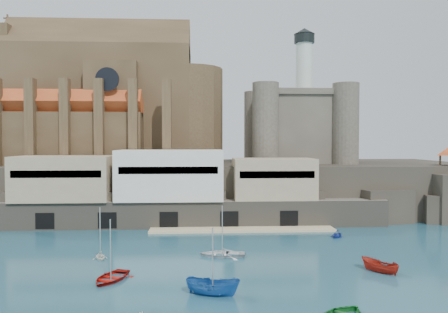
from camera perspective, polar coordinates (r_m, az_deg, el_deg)
ground at (r=54.43m, az=2.10°, el=-13.46°), size 300.00×300.00×0.00m
promontory at (r=92.22m, az=-0.23°, el=-3.97°), size 100.00×36.00×10.00m
quay at (r=75.98m, az=-7.18°, el=-4.40°), size 70.00×12.00×13.05m
church at (r=96.37m, az=-14.77°, el=6.47°), size 47.00×25.93×30.51m
castle_keep at (r=95.69m, az=9.52°, el=4.25°), size 21.20×21.20×29.30m
boat_0 at (r=48.87m, az=-14.57°, el=-15.34°), size 4.04×2.36×5.44m
boat_2 at (r=43.19m, az=-1.49°, el=-17.63°), size 2.55×2.51×5.31m
boat_4 at (r=57.25m, az=-15.84°, el=-12.76°), size 2.61×2.14×2.62m
boat_5 at (r=53.00m, az=19.64°, el=-14.01°), size 2.38×2.39×4.46m
boat_6 at (r=56.55m, az=-0.23°, el=-12.87°), size 1.51×4.18×5.75m
boat_7 at (r=69.25m, az=14.54°, el=-10.16°), size 2.84×2.70×2.83m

